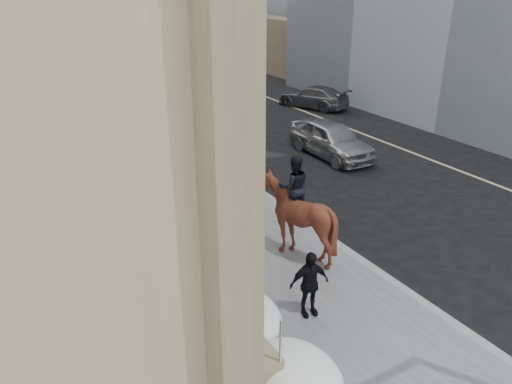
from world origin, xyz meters
TOP-DOWN VIEW (x-y plane):
  - ground at (0.00, 0.00)m, footprint 140.00×140.00m
  - sidewalk at (0.00, 10.00)m, footprint 5.00×80.00m
  - curb at (2.62, 10.00)m, footprint 0.24×80.00m
  - lane_line at (10.50, 10.00)m, footprint 0.15×70.00m
  - far_podium at (15.50, 10.00)m, footprint 2.00×80.00m
  - streetlight_mid at (2.74, 14.00)m, footprint 1.71×0.24m
  - streetlight_far at (2.74, 34.00)m, footprint 1.71×0.24m
  - traffic_signal at (2.07, 22.00)m, footprint 4.10×0.22m
  - snow_bank at (-1.42, 8.11)m, footprint 1.70×18.10m
  - mounted_horse_left at (-1.21, 1.51)m, footprint 1.18×2.49m
  - mounted_horse_right at (1.25, 1.99)m, footprint 2.39×2.52m
  - pedestrian at (0.04, -0.33)m, footprint 0.98×0.54m
  - car_silver at (7.21, 8.01)m, footprint 1.83×4.41m
  - car_grey at (11.45, 15.07)m, footprint 3.14×4.54m

SIDE VIEW (x-z plane):
  - ground at x=0.00m, z-range 0.00..0.00m
  - lane_line at x=10.50m, z-range 0.00..0.01m
  - sidewalk at x=0.00m, z-range 0.00..0.12m
  - curb at x=2.62m, z-range 0.00..0.12m
  - snow_bank at x=-1.42m, z-range 0.09..0.85m
  - car_grey at x=11.45m, z-range 0.00..1.22m
  - car_silver at x=7.21m, z-range 0.00..1.49m
  - pedestrian at x=0.04m, z-range 0.12..1.69m
  - mounted_horse_left at x=-1.21m, z-range -0.13..2.57m
  - mounted_horse_right at x=1.25m, z-range -0.07..2.69m
  - far_podium at x=15.50m, z-range 0.00..4.00m
  - traffic_signal at x=2.07m, z-range 1.00..7.00m
  - streetlight_mid at x=2.74m, z-range 0.58..8.58m
  - streetlight_far at x=2.74m, z-range 0.58..8.58m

